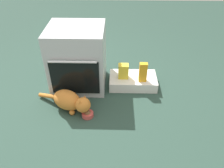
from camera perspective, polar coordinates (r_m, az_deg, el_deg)
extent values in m
plane|color=#284238|center=(2.53, -10.09, -5.40)|extent=(8.00, 8.00, 0.00)
cube|color=#B7BABF|center=(2.64, -8.76, 6.71)|extent=(0.63, 0.56, 0.75)
cube|color=black|center=(2.45, -9.54, 1.46)|extent=(0.54, 0.01, 0.41)
cylinder|color=silver|center=(2.31, -10.21, 5.60)|extent=(0.50, 0.02, 0.02)
cube|color=white|center=(2.76, 5.38, 0.83)|extent=(0.58, 0.34, 0.12)
cylinder|color=#C64C47|center=(2.37, -6.29, -7.80)|extent=(0.12, 0.12, 0.05)
sphere|color=brown|center=(2.36, -6.32, -7.51)|extent=(0.07, 0.07, 0.07)
ellipsoid|color=#C6752D|center=(2.43, -11.50, -4.02)|extent=(0.39, 0.34, 0.21)
sphere|color=#C6752D|center=(2.31, -7.51, -5.36)|extent=(0.16, 0.16, 0.16)
cone|color=#C6752D|center=(2.30, -7.01, -3.62)|extent=(0.06, 0.06, 0.07)
cone|color=#C6752D|center=(2.25, -8.26, -4.89)|extent=(0.06, 0.06, 0.07)
cylinder|color=#C6752D|center=(2.61, -16.08, -2.98)|extent=(0.27, 0.17, 0.11)
sphere|color=#C6752D|center=(2.47, -8.63, -5.58)|extent=(0.06, 0.06, 0.06)
sphere|color=#C6752D|center=(2.41, -10.25, -7.22)|extent=(0.06, 0.06, 0.06)
cube|color=yellow|center=(2.66, 2.94, 3.32)|extent=(0.12, 0.09, 0.18)
cube|color=orange|center=(2.61, 7.99, 3.01)|extent=(0.09, 0.06, 0.24)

